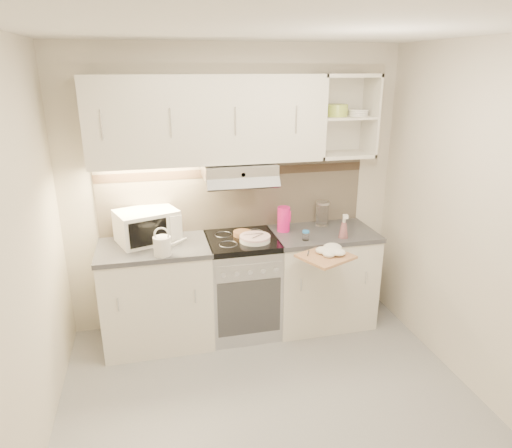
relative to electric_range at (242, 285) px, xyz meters
name	(u,v)px	position (x,y,z in m)	size (l,w,h in m)	color
ground	(274,411)	(0.00, -1.10, -0.45)	(3.00, 3.00, 0.00)	gray
room_shell	(263,174)	(0.00, -0.73, 1.18)	(3.04, 2.84, 2.52)	beige
base_cabinet_left	(157,296)	(-0.75, 0.00, -0.02)	(0.90, 0.60, 0.86)	silver
worktop_left	(153,248)	(-0.75, 0.00, 0.43)	(0.92, 0.62, 0.04)	#47474C
base_cabinet_right	(321,278)	(0.75, 0.00, -0.02)	(0.90, 0.60, 0.86)	silver
worktop_right	(323,233)	(0.75, 0.00, 0.43)	(0.92, 0.62, 0.04)	#47474C
electric_range	(242,285)	(0.00, 0.00, 0.00)	(0.60, 0.60, 0.90)	#B7B7BC
microwave	(147,226)	(-0.79, 0.12, 0.58)	(0.57, 0.49, 0.27)	white
watering_can	(163,245)	(-0.67, -0.22, 0.53)	(0.27, 0.14, 0.23)	silver
plate_stack	(255,238)	(0.10, -0.10, 0.47)	(0.26, 0.26, 0.06)	white
bread_loaf	(243,233)	(0.02, 0.06, 0.47)	(0.16, 0.16, 0.04)	olive
pink_pitcher	(284,219)	(0.40, 0.09, 0.56)	(0.12, 0.11, 0.23)	#EA187A
glass_jar	(322,214)	(0.80, 0.16, 0.56)	(0.12, 0.12, 0.23)	silver
spice_jar	(306,235)	(0.52, -0.17, 0.49)	(0.06, 0.06, 0.09)	white
spray_bottle	(344,228)	(0.86, -0.19, 0.54)	(0.09, 0.09, 0.22)	pink
cutting_board	(326,257)	(0.58, -0.49, 0.42)	(0.38, 0.34, 0.02)	#A46D51
dish_towel	(330,250)	(0.62, -0.48, 0.47)	(0.26, 0.22, 0.07)	silver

